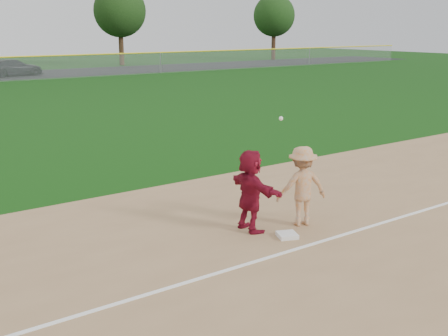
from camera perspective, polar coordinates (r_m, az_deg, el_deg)
ground at (r=12.20m, az=4.14°, el=-7.34°), size 160.00×160.00×0.00m
foul_line at (r=11.63m, az=6.69°, el=-8.38°), size 60.00×0.10×0.01m
first_base at (r=12.35m, az=6.43°, el=-6.79°), size 0.53×0.53×0.09m
base_runner at (r=12.43m, az=2.71°, el=-2.30°), size 0.64×1.74×1.85m
car_right at (r=55.75m, az=-20.59°, el=9.52°), size 5.54×2.91×1.53m
first_base_play at (r=12.90m, az=7.93°, el=-1.82°), size 1.50×1.05×2.61m
tree_3 at (r=68.13m, az=-10.55°, el=15.41°), size 6.00×6.00×9.19m
tree_4 at (r=78.87m, az=5.11°, el=15.16°), size 5.60×5.60×8.67m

